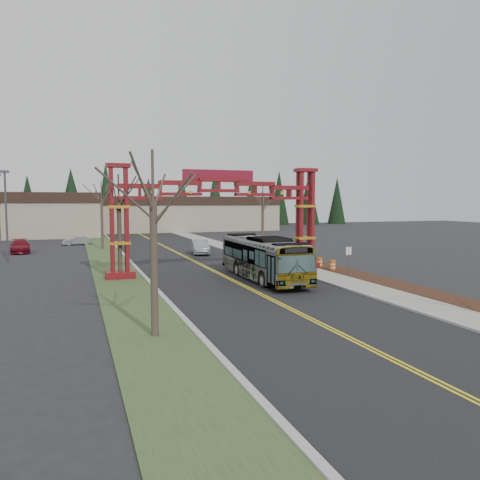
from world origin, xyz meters
name	(u,v)px	position (x,y,z in m)	size (l,w,h in m)	color
ground	(329,329)	(0.00, 0.00, 0.00)	(200.00, 200.00, 0.00)	black
road	(198,263)	(0.00, 25.00, 0.01)	(12.00, 110.00, 0.02)	black
lane_line_left	(197,263)	(-0.12, 25.00, 0.03)	(0.12, 100.00, 0.01)	yellow
lane_line_right	(199,263)	(0.12, 25.00, 0.03)	(0.12, 100.00, 0.01)	yellow
curb_right	(257,260)	(6.15, 25.00, 0.07)	(0.30, 110.00, 0.15)	#A8A8A3
sidewalk_right	(270,259)	(7.60, 25.00, 0.08)	(2.60, 110.00, 0.14)	gray
landscape_strip	(381,281)	(10.20, 10.00, 0.06)	(2.60, 50.00, 0.12)	black
grass_median	(113,267)	(-8.00, 25.00, 0.04)	(4.00, 110.00, 0.08)	#324A25
curb_left	(134,265)	(-6.15, 25.00, 0.07)	(0.30, 110.00, 0.15)	#A8A8A3
gateway_arch	(218,202)	(0.00, 18.00, 5.98)	(18.20, 1.60, 8.90)	#5A0B17
retail_building_east	(179,213)	(10.00, 79.95, 3.51)	(38.00, 20.30, 7.00)	tan
conifer_treeline	(127,200)	(0.25, 92.00, 6.49)	(116.10, 5.60, 13.00)	black
transit_bus	(263,258)	(2.33, 13.96, 1.68)	(2.82, 12.06, 3.36)	#A5A8AC
silver_sedan	(200,247)	(2.19, 32.57, 0.82)	(1.74, 4.99, 1.64)	#A5A8AD
parked_car_mid_a	(20,246)	(-17.39, 41.21, 0.76)	(2.14, 5.25, 1.52)	maroon
parked_car_far_a	(77,240)	(-11.00, 49.32, 0.63)	(1.33, 3.82, 1.26)	#9D9DA4
bare_tree_median_near	(153,202)	(-8.00, 1.37, 5.99)	(3.35, 3.35, 8.24)	#382D26
bare_tree_median_mid	(119,203)	(-8.00, 17.99, 5.89)	(3.31, 3.31, 8.11)	#382D26
bare_tree_median_far	(101,199)	(-8.00, 42.33, 6.33)	(3.36, 3.36, 8.60)	#382D26
bare_tree_right_far	(263,202)	(10.00, 32.79, 5.93)	(3.25, 3.25, 8.12)	#382D26
light_pole_near	(6,210)	(-17.55, 31.76, 5.23)	(0.78, 0.39, 9.04)	#3F3F44
street_sign	(349,255)	(9.47, 13.24, 1.70)	(0.54, 0.13, 2.37)	#3F3F44
barrel_south	(332,266)	(9.70, 16.08, 0.47)	(0.51, 0.51, 0.94)	#E55B0C
barrel_mid	(320,263)	(9.67, 18.29, 0.46)	(0.49, 0.49, 0.91)	#E55B0C
barrel_north	(298,256)	(9.83, 23.03, 0.52)	(0.56, 0.56, 1.04)	#E55B0C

